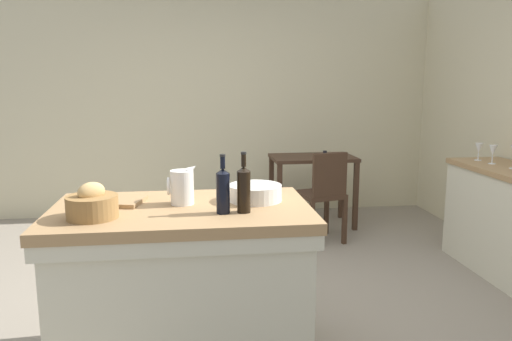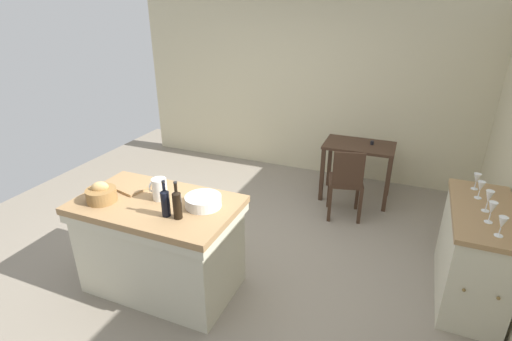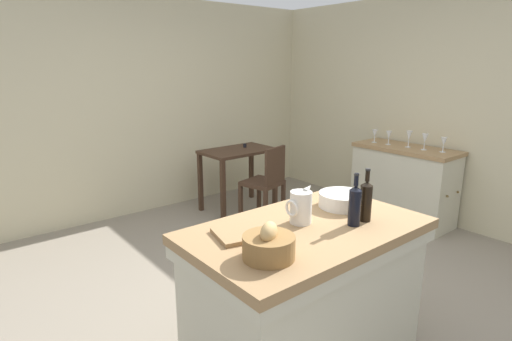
{
  "view_description": "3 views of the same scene",
  "coord_description": "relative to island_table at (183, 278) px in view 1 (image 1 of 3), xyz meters",
  "views": [
    {
      "loc": [
        -0.32,
        -3.33,
        1.59
      ],
      "look_at": [
        0.16,
        0.3,
        0.92
      ],
      "focal_mm": 34.59,
      "sensor_mm": 36.0,
      "label": 1
    },
    {
      "loc": [
        1.57,
        -3.09,
        2.54
      ],
      "look_at": [
        0.18,
        0.24,
        0.93
      ],
      "focal_mm": 27.37,
      "sensor_mm": 36.0,
      "label": 2
    },
    {
      "loc": [
        -2.03,
        -2.21,
        1.82
      ],
      "look_at": [
        -0.06,
        0.21,
        1.01
      ],
      "focal_mm": 28.86,
      "sensor_mm": 36.0,
      "label": 3
    }
  ],
  "objects": [
    {
      "name": "side_cabinet",
      "position": [
        2.65,
        0.97,
        -0.04
      ],
      "size": [
        0.52,
        1.19,
        0.89
      ],
      "color": "#99754C",
      "rests_on": "ground"
    },
    {
      "name": "wooden_chair",
      "position": [
        1.33,
        1.93,
        0.01
      ],
      "size": [
        0.48,
        0.48,
        0.92
      ],
      "color": "#3D281C",
      "rests_on": "ground"
    },
    {
      "name": "wine_bottle_amber",
      "position": [
        0.22,
        -0.16,
        0.54
      ],
      "size": [
        0.07,
        0.07,
        0.31
      ],
      "color": "black",
      "rests_on": "island_table"
    },
    {
      "name": "writing_desk",
      "position": [
        1.37,
        2.52,
        0.16
      ],
      "size": [
        0.91,
        0.57,
        0.83
      ],
      "color": "#3D281C",
      "rests_on": "ground"
    },
    {
      "name": "wine_bottle_dark",
      "position": [
        0.33,
        -0.16,
        0.55
      ],
      "size": [
        0.07,
        0.07,
        0.32
      ],
      "color": "black",
      "rests_on": "island_table"
    },
    {
      "name": "island_table",
      "position": [
        0.0,
        0.0,
        0.0
      ],
      "size": [
        1.43,
        0.85,
        0.91
      ],
      "color": "#99754C",
      "rests_on": "ground"
    },
    {
      "name": "cutting_board",
      "position": [
        -0.37,
        0.13,
        0.43
      ],
      "size": [
        0.35,
        0.31,
        0.02
      ],
      "primitive_type": "cube",
      "rotation": [
        0.0,
        0.0,
        -0.24
      ],
      "color": "#99754C",
      "rests_on": "island_table"
    },
    {
      "name": "pitcher",
      "position": [
        0.0,
        0.06,
        0.52
      ],
      "size": [
        0.17,
        0.13,
        0.24
      ],
      "color": "silver",
      "rests_on": "island_table"
    },
    {
      "name": "wine_glass_right",
      "position": [
        2.61,
        1.19,
        0.51
      ],
      "size": [
        0.07,
        0.07,
        0.16
      ],
      "color": "white",
      "rests_on": "side_cabinet"
    },
    {
      "name": "wine_glass_far_right",
      "position": [
        2.59,
        1.38,
        0.51
      ],
      "size": [
        0.07,
        0.07,
        0.16
      ],
      "color": "white",
      "rests_on": "side_cabinet"
    },
    {
      "name": "wash_bowl",
      "position": [
        0.42,
        0.09,
        0.46
      ],
      "size": [
        0.31,
        0.31,
        0.09
      ],
      "primitive_type": "cylinder",
      "color": "silver",
      "rests_on": "island_table"
    },
    {
      "name": "ground_plane",
      "position": [
        0.39,
        0.67,
        -0.49
      ],
      "size": [
        6.76,
        6.76,
        0.0
      ],
      "primitive_type": "plane",
      "color": "gray"
    },
    {
      "name": "bread_basket",
      "position": [
        -0.44,
        -0.17,
        0.48
      ],
      "size": [
        0.26,
        0.26,
        0.19
      ],
      "color": "olive",
      "rests_on": "island_table"
    },
    {
      "name": "wall_back",
      "position": [
        0.39,
        3.27,
        0.81
      ],
      "size": [
        5.32,
        0.12,
        2.6
      ],
      "primitive_type": "cube",
      "color": "beige",
      "rests_on": "ground"
    }
  ]
}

